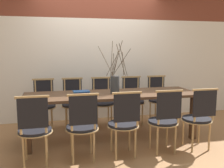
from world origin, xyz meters
name	(u,v)px	position (x,y,z in m)	size (l,w,h in m)	color
ground_plane	(112,138)	(0.00, 0.00, 0.00)	(16.00, 16.00, 0.00)	#9E7047
wall_rear	(98,41)	(0.00, 1.25, 1.60)	(12.00, 0.06, 3.20)	silver
dining_table	(112,99)	(0.00, 0.00, 0.65)	(2.76, 0.84, 0.75)	#4C3321
chair_near_leftend	(35,127)	(-1.15, -0.72, 0.50)	(0.43, 0.43, 0.92)	black
chair_near_left	(82,124)	(-0.56, -0.72, 0.50)	(0.43, 0.43, 0.92)	black
chair_near_center	(124,121)	(0.00, -0.72, 0.50)	(0.43, 0.43, 0.92)	black
chair_near_right	(164,119)	(0.58, -0.72, 0.50)	(0.43, 0.43, 0.92)	black
chair_near_rightend	(199,116)	(1.11, -0.72, 0.50)	(0.43, 0.43, 0.92)	black
chair_far_leftend	(44,103)	(-1.09, 0.72, 0.50)	(0.43, 0.43, 0.92)	black
chair_far_left	(73,101)	(-0.57, 0.72, 0.50)	(0.43, 0.43, 0.92)	black
chair_far_center	(102,100)	(-0.02, 0.72, 0.50)	(0.43, 0.43, 0.92)	black
chair_far_right	(133,98)	(0.58, 0.72, 0.50)	(0.43, 0.43, 0.92)	black
chair_far_rightend	(158,97)	(1.11, 0.72, 0.50)	(0.43, 0.43, 0.92)	black
vase_centerpiece	(115,83)	(0.05, 0.00, 0.91)	(0.51, 0.51, 0.84)	#33383D
book_stack	(81,92)	(-0.48, 0.09, 0.77)	(0.26, 0.18, 0.04)	maroon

